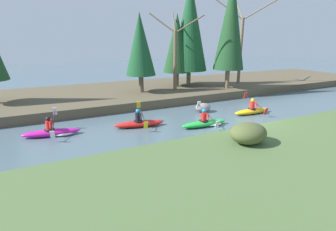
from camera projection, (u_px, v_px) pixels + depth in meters
ground_plane at (236, 126)px, 14.38m from camera, size 90.00×90.00×0.00m
riverbank_near at (327, 159)px, 9.84m from camera, size 44.00×7.27×0.58m
riverbank_far at (162, 90)px, 22.61m from camera, size 44.00×8.91×0.60m
conifer_tree_left at (140, 45)px, 19.31m from camera, size 2.25×2.25×5.86m
conifer_tree_mid_left at (177, 43)px, 21.75m from camera, size 2.29×2.29×5.99m
conifer_tree_centre at (190, 26)px, 21.83m from camera, size 3.07×3.07×8.69m
conifer_tree_mid_right at (231, 24)px, 20.51m from camera, size 2.46×2.46×8.67m
bare_tree_upstream at (175, 53)px, 20.55m from camera, size 3.36×3.32×6.07m
bare_tree_mid_upstream at (241, 43)px, 23.66m from camera, size 4.19×4.14×7.65m
shrub_clump_nearest at (248, 133)px, 10.48m from camera, size 1.56×1.30×0.84m
kayaker_lead at (253, 110)px, 16.64m from camera, size 2.77×2.06×1.20m
kayaker_middle at (206, 123)px, 14.32m from camera, size 2.78×2.07×1.20m
kayaker_trailing at (140, 123)px, 14.21m from camera, size 2.80×2.07×1.20m
kayaker_far_back at (54, 132)px, 12.92m from camera, size 2.80×2.07×1.20m
boulder_midstream at (203, 108)px, 17.04m from camera, size 1.04×0.81×0.59m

